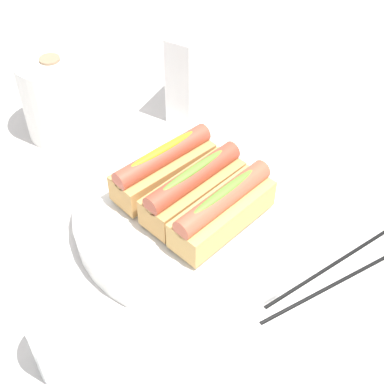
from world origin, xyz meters
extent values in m
plane|color=beige|center=(0.00, 0.00, 0.00)|extent=(2.40, 2.40, 0.00)
cylinder|color=white|center=(-0.02, 0.00, 0.02)|extent=(0.32, 0.32, 0.03)
torus|color=white|center=(-0.02, 0.00, 0.03)|extent=(0.32, 0.32, 0.01)
cube|color=tan|center=(-0.03, -0.05, 0.06)|extent=(0.16, 0.09, 0.04)
cylinder|color=#BC563D|center=(-0.03, -0.05, 0.08)|extent=(0.15, 0.07, 0.03)
ellipsoid|color=olive|center=(-0.03, -0.05, 0.10)|extent=(0.11, 0.04, 0.01)
cube|color=tan|center=(-0.02, 0.00, 0.06)|extent=(0.16, 0.09, 0.04)
cylinder|color=#A84733|center=(-0.02, 0.00, 0.08)|extent=(0.15, 0.07, 0.03)
ellipsoid|color=olive|center=(-0.02, 0.00, 0.10)|extent=(0.11, 0.04, 0.01)
cube|color=tan|center=(0.00, 0.05, 0.06)|extent=(0.16, 0.10, 0.04)
cylinder|color=#B24C38|center=(0.00, 0.05, 0.08)|extent=(0.15, 0.07, 0.03)
ellipsoid|color=gold|center=(0.00, 0.05, 0.10)|extent=(0.11, 0.05, 0.01)
cylinder|color=white|center=(-0.27, 0.02, 0.04)|extent=(0.07, 0.07, 0.09)
cylinder|color=silver|center=(-0.27, 0.02, 0.03)|extent=(0.06, 0.06, 0.06)
cylinder|color=white|center=(0.06, 0.28, 0.07)|extent=(0.11, 0.11, 0.13)
cylinder|color=#997A5B|center=(0.06, 0.28, 0.13)|extent=(0.03, 0.03, 0.00)
cube|color=white|center=(0.22, 0.13, 0.07)|extent=(0.11, 0.04, 0.15)
cylinder|color=black|center=(0.00, -0.19, 0.00)|extent=(0.20, 0.10, 0.01)
cylinder|color=black|center=(-0.03, -0.20, 0.00)|extent=(0.19, 0.12, 0.01)
camera|label=1|loc=(-0.47, -0.24, 0.56)|focal=51.69mm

